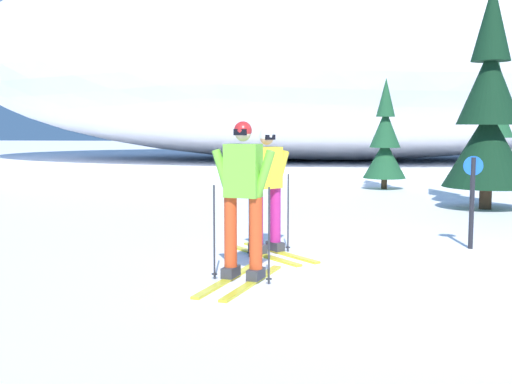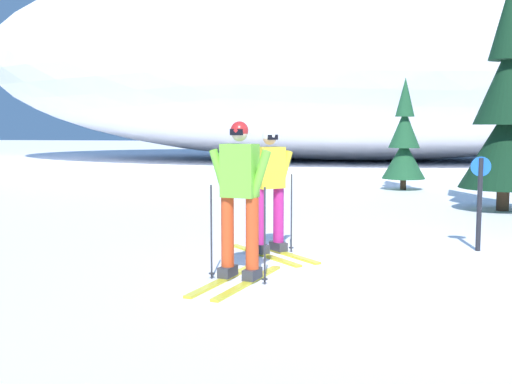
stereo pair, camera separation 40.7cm
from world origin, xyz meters
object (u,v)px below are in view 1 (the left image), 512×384
object	(u,v)px
skier_lime_jacket	(243,198)
trail_marker_post	(472,196)
pine_tree_far_left	(385,143)
pine_tree_center_right	(495,132)
skier_yellow_jacket	(267,189)
pine_tree_center_left	(489,115)

from	to	relation	value
skier_lime_jacket	trail_marker_post	distance (m)	3.80
pine_tree_far_left	trail_marker_post	bearing A→B (deg)	-88.32
skier_lime_jacket	pine_tree_center_right	bearing A→B (deg)	62.82
skier_yellow_jacket	trail_marker_post	bearing A→B (deg)	11.63
skier_lime_jacket	skier_yellow_jacket	bearing A→B (deg)	83.61
skier_lime_jacket	pine_tree_center_left	size ratio (longest dim) A/B	0.39
skier_yellow_jacket	pine_tree_far_left	bearing A→B (deg)	73.74
pine_tree_center_right	skier_yellow_jacket	bearing A→B (deg)	-119.84
pine_tree_far_left	pine_tree_center_right	world-z (taller)	pine_tree_center_right
pine_tree_far_left	skier_lime_jacket	bearing A→B (deg)	-104.87
trail_marker_post	skier_yellow_jacket	bearing A→B (deg)	-168.37
skier_lime_jacket	pine_tree_far_left	distance (m)	11.13
pine_tree_far_left	pine_tree_center_left	xyz separation A→B (m)	(1.66, -4.11, 0.70)
skier_yellow_jacket	pine_tree_center_left	bearing A→B (deg)	49.52
pine_tree_center_right	trail_marker_post	xyz separation A→B (m)	(-3.08, -9.87, -0.80)
skier_lime_jacket	trail_marker_post	world-z (taller)	skier_lime_jacket
trail_marker_post	skier_lime_jacket	bearing A→B (deg)	-145.07
pine_tree_far_left	trail_marker_post	world-z (taller)	pine_tree_far_left
pine_tree_center_left	pine_tree_center_right	xyz separation A→B (m)	(1.67, 5.39, -0.42)
skier_yellow_jacket	pine_tree_far_left	xyz separation A→B (m)	(2.68, 9.19, 0.38)
skier_lime_jacket	trail_marker_post	bearing A→B (deg)	34.93
pine_tree_center_left	pine_tree_center_right	distance (m)	5.66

